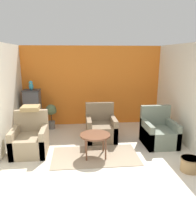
{
  "coord_description": "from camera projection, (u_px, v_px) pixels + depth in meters",
  "views": [
    {
      "loc": [
        -0.53,
        -3.31,
        2.26
      ],
      "look_at": [
        0.0,
        1.89,
        0.89
      ],
      "focal_mm": 35.0,
      "sensor_mm": 36.0,
      "label": 1
    }
  ],
  "objects": [
    {
      "name": "armchair_middle",
      "position": [
        101.0,
        128.0,
        6.01
      ],
      "size": [
        0.79,
        0.87,
        0.97
      ],
      "color": "#7A664C",
      "rests_on": "ground_plane"
    },
    {
      "name": "wall_left",
      "position": [
        2.0,
        99.0,
        5.09
      ],
      "size": [
        0.06,
        3.78,
        2.55
      ],
      "color": "silver",
      "rests_on": "ground_plane"
    },
    {
      "name": "ground_plane",
      "position": [
        109.0,
        189.0,
        3.81
      ],
      "size": [
        20.0,
        20.0,
        0.0
      ],
      "primitive_type": "plane",
      "color": "beige",
      "rests_on": "ground"
    },
    {
      "name": "armchair_right",
      "position": [
        159.0,
        133.0,
        5.65
      ],
      "size": [
        0.79,
        0.87,
        0.97
      ],
      "color": "slate",
      "rests_on": "ground_plane"
    },
    {
      "name": "throw_pillow",
      "position": [
        31.0,
        108.0,
        5.29
      ],
      "size": [
        0.42,
        0.42,
        0.1
      ],
      "color": "tan",
      "rests_on": "armchair_left"
    },
    {
      "name": "parrot",
      "position": [
        31.0,
        86.0,
        6.48
      ],
      "size": [
        0.13,
        0.24,
        0.28
      ],
      "color": "teal",
      "rests_on": "birdcage"
    },
    {
      "name": "birdcage",
      "position": [
        33.0,
        110.0,
        6.67
      ],
      "size": [
        0.49,
        0.49,
        1.25
      ],
      "color": "#353539",
      "rests_on": "ground_plane"
    },
    {
      "name": "armchair_left",
      "position": [
        30.0,
        141.0,
        5.16
      ],
      "size": [
        0.79,
        0.87,
        0.97
      ],
      "color": "#9E896B",
      "rests_on": "ground_plane"
    },
    {
      "name": "coffee_table",
      "position": [
        95.0,
        136.0,
        4.92
      ],
      "size": [
        0.68,
        0.68,
        0.54
      ],
      "color": "brown",
      "rests_on": "ground_plane"
    },
    {
      "name": "area_rug",
      "position": [
        95.0,
        156.0,
        5.04
      ],
      "size": [
        1.97,
        1.13,
        0.01
      ],
      "color": "gray",
      "rests_on": "ground_plane"
    },
    {
      "name": "wicker_basket",
      "position": [
        190.0,
        164.0,
        4.36
      ],
      "size": [
        0.38,
        0.38,
        0.28
      ],
      "color": "#A37F51",
      "rests_on": "ground_plane"
    },
    {
      "name": "wall_back_accent",
      "position": [
        92.0,
        86.0,
        7.16
      ],
      "size": [
        4.57,
        0.06,
        2.55
      ],
      "color": "orange",
      "rests_on": "ground_plane"
    },
    {
      "name": "potted_plant",
      "position": [
        51.0,
        113.0,
        6.79
      ],
      "size": [
        0.36,
        0.33,
        0.78
      ],
      "color": "#66605B",
      "rests_on": "ground_plane"
    },
    {
      "name": "wall_right",
      "position": [
        186.0,
        95.0,
        5.53
      ],
      "size": [
        0.06,
        3.78,
        2.55
      ],
      "color": "silver",
      "rests_on": "ground_plane"
    }
  ]
}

